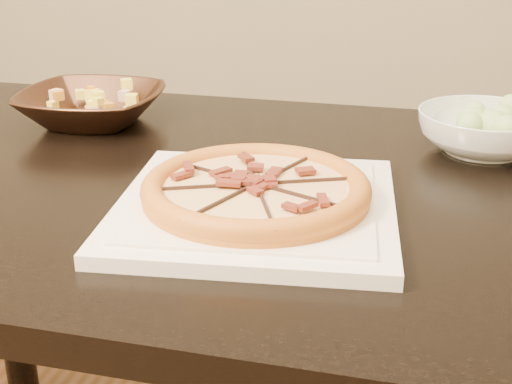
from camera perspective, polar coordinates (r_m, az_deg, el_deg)
dining_table at (r=1.06m, az=-4.45°, el=-4.17°), size 1.30×0.85×0.75m
plate at (r=0.87m, az=-0.00°, el=-1.18°), size 0.37×0.37×0.02m
pizza at (r=0.86m, az=-0.00°, el=0.24°), size 0.28×0.28×0.03m
bronze_bowl at (r=1.26m, az=-12.98°, el=6.68°), size 0.25×0.25×0.06m
mixed_dish at (r=1.25m, az=-13.19°, el=8.58°), size 0.12×0.11×0.03m
salad_bowl at (r=1.14m, az=17.80°, el=4.60°), size 0.23×0.23×0.06m
salad at (r=1.13m, az=18.00°, el=7.00°), size 0.09×0.10×0.04m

